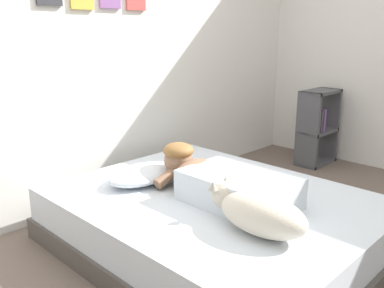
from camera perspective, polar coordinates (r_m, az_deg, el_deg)
The scene contains 9 objects.
ground_plane at distance 2.51m, azimuth 7.71°, elevation -16.43°, with size 13.41×13.41×0.00m, color #66564C.
back_wall at distance 3.22m, azimuth -13.31°, elevation 13.78°, with size 4.71×0.12×2.50m.
bed at distance 2.62m, azimuth 3.00°, elevation -10.59°, with size 1.52×1.92×0.35m.
pillow at distance 2.77m, azimuth -6.65°, elevation -4.10°, with size 0.52×0.32×0.11m, color silver.
person_lying at distance 2.49m, azimuth 3.90°, elevation -5.03°, with size 0.43×0.92×0.27m.
dog at distance 2.11m, azimuth 8.94°, elevation -9.14°, with size 0.26×0.57×0.21m.
coffee_cup at distance 2.82m, azimuth -0.16°, elevation -3.99°, with size 0.12×0.09×0.07m.
cell_phone at distance 2.70m, azimuth 5.73°, elevation -5.71°, with size 0.07×0.14×0.01m, color black.
bookshelf at distance 4.34m, azimuth 16.73°, elevation 2.28°, with size 0.45×0.24×0.75m.
Camera 1 is at (-1.74, -1.25, 1.31)m, focal length 38.94 mm.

